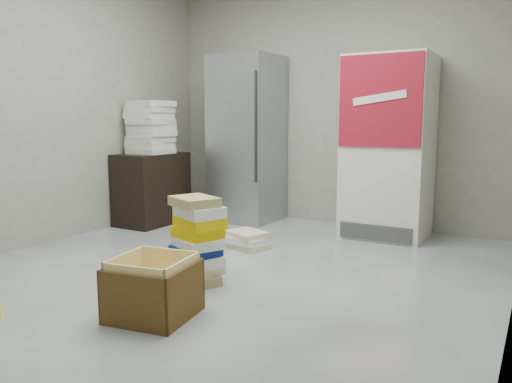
{
  "coord_description": "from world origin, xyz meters",
  "views": [
    {
      "loc": [
        2.11,
        -2.86,
        1.18
      ],
      "look_at": [
        0.05,
        0.7,
        0.58
      ],
      "focal_mm": 35.0,
      "sensor_mm": 36.0,
      "label": 1
    }
  ],
  "objects_px": {
    "cardboard_box": "(154,292)",
    "coke_cooler": "(388,147)",
    "wood_shelf": "(152,189)",
    "phonebook_stack_main": "(198,240)",
    "steel_fridge": "(247,139)"
  },
  "relations": [
    {
      "from": "steel_fridge",
      "to": "coke_cooler",
      "type": "xyz_separation_m",
      "value": [
        1.65,
        -0.01,
        -0.05
      ]
    },
    {
      "from": "coke_cooler",
      "to": "phonebook_stack_main",
      "type": "height_order",
      "value": "coke_cooler"
    },
    {
      "from": "cardboard_box",
      "to": "coke_cooler",
      "type": "bearing_deg",
      "value": 68.11
    },
    {
      "from": "coke_cooler",
      "to": "steel_fridge",
      "type": "bearing_deg",
      "value": 179.82
    },
    {
      "from": "wood_shelf",
      "to": "cardboard_box",
      "type": "relative_size",
      "value": 1.52
    },
    {
      "from": "steel_fridge",
      "to": "coke_cooler",
      "type": "distance_m",
      "value": 1.65
    },
    {
      "from": "steel_fridge",
      "to": "cardboard_box",
      "type": "xyz_separation_m",
      "value": [
        1.03,
        -2.81,
        -0.8
      ]
    },
    {
      "from": "wood_shelf",
      "to": "cardboard_box",
      "type": "xyz_separation_m",
      "value": [
        1.86,
        -2.08,
        -0.25
      ]
    },
    {
      "from": "steel_fridge",
      "to": "cardboard_box",
      "type": "bearing_deg",
      "value": -69.8
    },
    {
      "from": "steel_fridge",
      "to": "coke_cooler",
      "type": "bearing_deg",
      "value": -0.18
    },
    {
      "from": "phonebook_stack_main",
      "to": "wood_shelf",
      "type": "bearing_deg",
      "value": 163.08
    },
    {
      "from": "cardboard_box",
      "to": "steel_fridge",
      "type": "bearing_deg",
      "value": 100.7
    },
    {
      "from": "wood_shelf",
      "to": "cardboard_box",
      "type": "height_order",
      "value": "wood_shelf"
    },
    {
      "from": "coke_cooler",
      "to": "phonebook_stack_main",
      "type": "bearing_deg",
      "value": -109.52
    },
    {
      "from": "steel_fridge",
      "to": "wood_shelf",
      "type": "bearing_deg",
      "value": -138.69
    }
  ]
}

